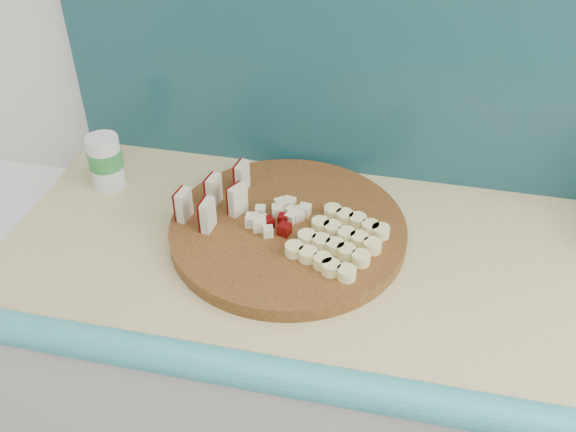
# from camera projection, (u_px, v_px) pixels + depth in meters

# --- Properties ---
(cutting_board) EXTENTS (0.59, 0.59, 0.03)m
(cutting_board) POSITION_uv_depth(u_px,v_px,m) (288.00, 230.00, 1.24)
(cutting_board) COLOR #41210D
(cutting_board) RESTS_ON kitchen_counter
(apple_wedges) EXTENTS (0.13, 0.18, 0.06)m
(apple_wedges) POSITION_uv_depth(u_px,v_px,m) (217.00, 197.00, 1.25)
(apple_wedges) COLOR beige
(apple_wedges) RESTS_ON cutting_board
(apple_chunks) EXTENTS (0.08, 0.08, 0.02)m
(apple_chunks) POSITION_uv_depth(u_px,v_px,m) (276.00, 214.00, 1.24)
(apple_chunks) COLOR beige
(apple_chunks) RESTS_ON cutting_board
(banana_slices) EXTENTS (0.19, 0.20, 0.02)m
(banana_slices) POSITION_uv_depth(u_px,v_px,m) (339.00, 241.00, 1.18)
(banana_slices) COLOR #E7DE8D
(banana_slices) RESTS_ON cutting_board
(canister) EXTENTS (0.07, 0.07, 0.12)m
(canister) POSITION_uv_depth(u_px,v_px,m) (106.00, 161.00, 1.35)
(canister) COLOR silver
(canister) RESTS_ON kitchen_counter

